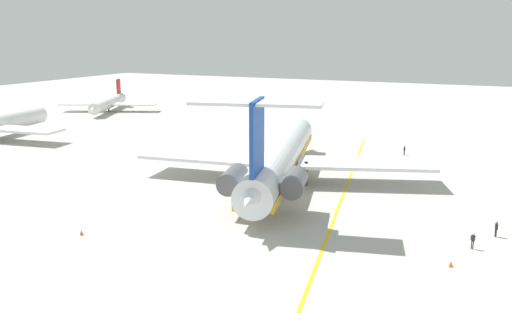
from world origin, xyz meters
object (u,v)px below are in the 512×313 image
object	(u,v)px
safety_cone_wingtip	(451,264)
ground_crew_near_tail	(404,149)
main_jetliner	(281,158)
airliner_mid_right	(108,103)
ground_crew_near_nose	(496,227)
safety_cone_nose	(81,232)
ground_crew_portside	(473,239)

from	to	relation	value
safety_cone_wingtip	ground_crew_near_tail	bearing A→B (deg)	14.33
main_jetliner	safety_cone_wingtip	world-z (taller)	main_jetliner
airliner_mid_right	ground_crew_near_nose	bearing A→B (deg)	36.83
main_jetliner	airliner_mid_right	world-z (taller)	main_jetliner
main_jetliner	safety_cone_nose	bearing A→B (deg)	143.07
ground_crew_near_tail	ground_crew_portside	world-z (taller)	ground_crew_portside
ground_crew_near_nose	safety_cone_wingtip	bearing A→B (deg)	-152.23
airliner_mid_right	ground_crew_portside	xyz separation A→B (m)	(-59.44, -94.20, -1.25)
ground_crew_portside	ground_crew_near_tail	bearing A→B (deg)	17.95
airliner_mid_right	ground_crew_portside	world-z (taller)	airliner_mid_right
ground_crew_near_nose	safety_cone_wingtip	world-z (taller)	ground_crew_near_nose
ground_crew_near_tail	main_jetliner	bearing A→B (deg)	14.33
ground_crew_portside	safety_cone_nose	bearing A→B (deg)	109.05
main_jetliner	airliner_mid_right	bearing A→B (deg)	42.87
ground_crew_near_tail	safety_cone_wingtip	xyz separation A→B (m)	(-44.12, -11.27, -0.77)
safety_cone_wingtip	ground_crew_portside	bearing A→B (deg)	-16.65
main_jetliner	ground_crew_portside	size ratio (longest dim) A/B	27.76
ground_crew_near_tail	ground_crew_portside	bearing A→B (deg)	58.90
ground_crew_near_tail	ground_crew_portside	size ratio (longest dim) A/B	0.98
ground_crew_near_tail	safety_cone_nose	distance (m)	57.32
safety_cone_nose	safety_cone_wingtip	bearing A→B (deg)	-77.55
main_jetliner	ground_crew_near_tail	bearing A→B (deg)	-39.77
main_jetliner	ground_crew_portside	xyz separation A→B (m)	(-13.46, -25.49, -2.69)
airliner_mid_right	safety_cone_wingtip	bearing A→B (deg)	31.75
ground_crew_portside	airliner_mid_right	bearing A→B (deg)	57.54
safety_cone_nose	ground_crew_portside	bearing A→B (deg)	-70.75
airliner_mid_right	ground_crew_portside	distance (m)	111.39
main_jetliner	safety_cone_wingtip	distance (m)	30.51
safety_cone_nose	safety_cone_wingtip	size ratio (longest dim) A/B	1.00
ground_crew_portside	safety_cone_wingtip	size ratio (longest dim) A/B	3.06
ground_crew_near_nose	safety_cone_nose	bearing A→B (deg)	162.20
ground_crew_near_nose	ground_crew_portside	size ratio (longest dim) A/B	0.99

